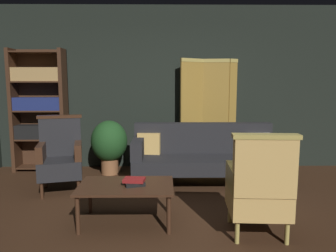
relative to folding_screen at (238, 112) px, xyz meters
The scene contains 11 objects.
ground_plane 2.90m from the folding_screen, 117.60° to the right, with size 10.00×10.00×0.00m, color #331E11.
back_wall 1.33m from the folding_screen, behind, with size 7.20×0.10×2.80m, color black.
folding_screen is the anchor object (origin of this frame).
bookshelf 3.42m from the folding_screen, behind, with size 0.90×0.32×2.05m.
velvet_couch 1.32m from the folding_screen, 126.45° to the right, with size 2.12×0.78×0.88m.
coffee_table 2.97m from the folding_screen, 126.24° to the right, with size 1.00×0.64×0.42m.
armchair_gilt_accent 2.74m from the folding_screen, 98.42° to the right, with size 0.62×0.61×1.04m.
armchair_wing_left 3.07m from the folding_screen, 154.97° to the right, with size 0.70×0.70×1.04m.
potted_plant 2.31m from the folding_screen, 167.87° to the right, with size 0.59×0.59×0.88m.
book_black_cloth 2.91m from the folding_screen, 124.80° to the right, with size 0.20×0.19×0.04m, color black.
book_red_leather 2.91m from the folding_screen, 124.80° to the right, with size 0.22×0.16×0.03m, color maroon.
Camera 1 is at (-0.05, -3.21, 1.50)m, focal length 34.23 mm.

